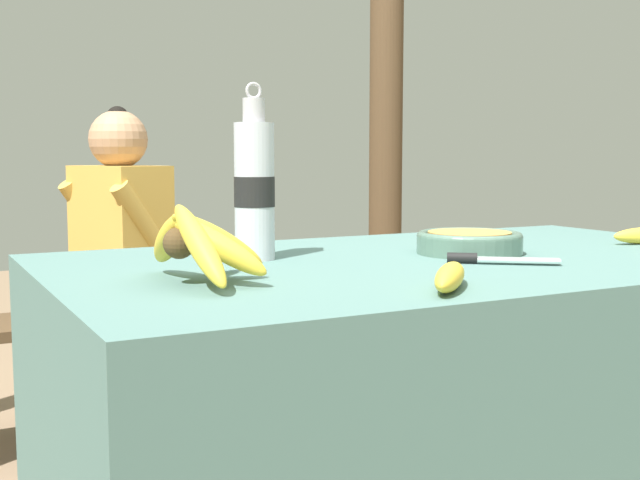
# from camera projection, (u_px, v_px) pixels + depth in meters

# --- Properties ---
(market_counter) EXTENTS (1.46, 0.86, 0.79)m
(market_counter) POSITION_uv_depth(u_px,v_px,m) (427.00, 452.00, 1.61)
(market_counter) COLOR #4C706B
(market_counter) RESTS_ON ground_plane
(banana_bunch_ripe) EXTENTS (0.18, 0.32, 0.14)m
(banana_bunch_ripe) POSITION_uv_depth(u_px,v_px,m) (199.00, 242.00, 1.25)
(banana_bunch_ripe) COLOR #4C381E
(banana_bunch_ripe) RESTS_ON market_counter
(serving_bowl) EXTENTS (0.21, 0.21, 0.05)m
(serving_bowl) POSITION_uv_depth(u_px,v_px,m) (469.00, 241.00, 1.62)
(serving_bowl) COLOR #4C6B5B
(serving_bowl) RESTS_ON market_counter
(water_bottle) EXTENTS (0.08, 0.08, 0.34)m
(water_bottle) POSITION_uv_depth(u_px,v_px,m) (254.00, 188.00, 1.52)
(water_bottle) COLOR silver
(water_bottle) RESTS_ON market_counter
(loose_banana_front) EXTENTS (0.16, 0.16, 0.04)m
(loose_banana_front) POSITION_uv_depth(u_px,v_px,m) (450.00, 277.00, 1.19)
(loose_banana_front) COLOR gold
(loose_banana_front) RESTS_ON market_counter
(knife) EXTENTS (0.18, 0.14, 0.02)m
(knife) POSITION_uv_depth(u_px,v_px,m) (486.00, 258.00, 1.47)
(knife) COLOR #BCBCC1
(knife) RESTS_ON market_counter
(wooden_bench) EXTENTS (1.69, 0.32, 0.46)m
(wooden_bench) POSITION_uv_depth(u_px,v_px,m) (159.00, 329.00, 2.82)
(wooden_bench) COLOR #4C3823
(wooden_bench) RESTS_ON ground_plane
(seated_vendor) EXTENTS (0.47, 0.43, 1.15)m
(seated_vendor) POSITION_uv_depth(u_px,v_px,m) (109.00, 251.00, 2.66)
(seated_vendor) COLOR #232328
(seated_vendor) RESTS_ON ground_plane
(banana_bunch_green) EXTENTS (0.18, 0.28, 0.13)m
(banana_bunch_green) POSITION_uv_depth(u_px,v_px,m) (285.00, 280.00, 3.04)
(banana_bunch_green) COLOR #4C381E
(banana_bunch_green) RESTS_ON wooden_bench
(support_post_far) EXTENTS (0.14, 0.14, 2.36)m
(support_post_far) POSITION_uv_depth(u_px,v_px,m) (386.00, 111.00, 3.46)
(support_post_far) COLOR #4C3823
(support_post_far) RESTS_ON ground_plane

